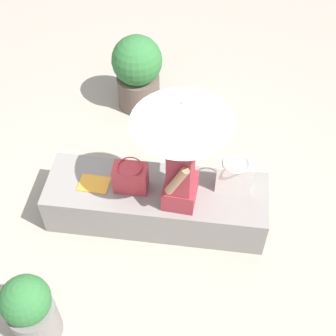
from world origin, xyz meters
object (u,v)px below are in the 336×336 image
object	(u,v)px
tote_bag_canvas	(234,176)
planter_far	(138,71)
person_seated	(181,170)
magazine	(94,184)
parasol	(182,113)
planter_near	(31,310)
handbag_black	(131,178)

from	to	relation	value
tote_bag_canvas	planter_far	world-z (taller)	planter_far
person_seated	tote_bag_canvas	size ratio (longest dim) A/B	2.60
tote_bag_canvas	magazine	world-z (taller)	tote_bag_canvas
parasol	planter_near	bearing A→B (deg)	50.68
magazine	handbag_black	bearing A→B (deg)	-176.57
magazine	planter_near	world-z (taller)	planter_near
tote_bag_canvas	planter_near	distance (m)	2.03
tote_bag_canvas	planter_near	bearing A→B (deg)	42.55
handbag_black	magazine	bearing A→B (deg)	0.71
person_seated	planter_near	bearing A→B (deg)	49.11
planter_far	planter_near	bearing A→B (deg)	83.26
tote_bag_canvas	handbag_black	bearing A→B (deg)	7.40
handbag_black	planter_far	size ratio (longest dim) A/B	0.33
handbag_black	tote_bag_canvas	distance (m)	0.93
magazine	planter_far	world-z (taller)	planter_far
person_seated	magazine	world-z (taller)	person_seated
person_seated	planter_near	world-z (taller)	person_seated
magazine	planter_far	xyz separation A→B (m)	(-0.13, -1.65, 0.04)
handbag_black	magazine	xyz separation A→B (m)	(0.35, 0.00, -0.14)
tote_bag_canvas	magazine	size ratio (longest dim) A/B	1.23
parasol	handbag_black	bearing A→B (deg)	-0.73
magazine	tote_bag_canvas	bearing A→B (deg)	-171.72
handbag_black	tote_bag_canvas	xyz separation A→B (m)	(-0.92, -0.12, 0.02)
person_seated	tote_bag_canvas	xyz separation A→B (m)	(-0.46, -0.18, -0.22)
parasol	planter_near	world-z (taller)	parasol
handbag_black	planter_near	distance (m)	1.38
person_seated	parasol	distance (m)	0.60
magazine	planter_near	xyz separation A→B (m)	(0.22, 1.24, -0.06)
person_seated	handbag_black	bearing A→B (deg)	-7.80
parasol	tote_bag_canvas	bearing A→B (deg)	-165.13
parasol	magazine	world-z (taller)	parasol
magazine	planter_far	bearing A→B (deg)	-91.63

